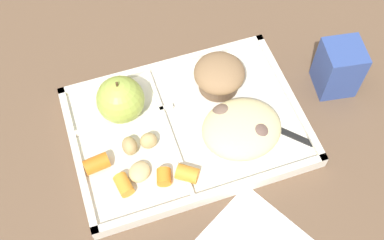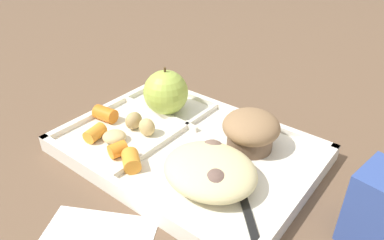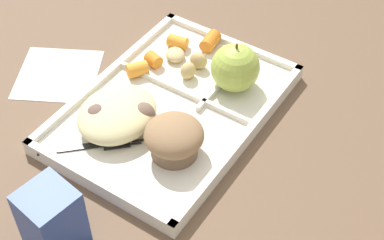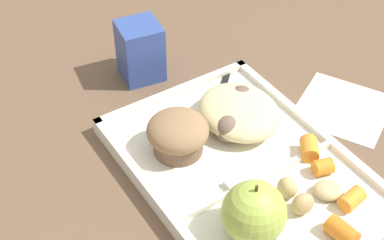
{
  "view_description": "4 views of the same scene",
  "coord_description": "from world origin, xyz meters",
  "px_view_note": "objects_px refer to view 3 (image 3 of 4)",
  "views": [
    {
      "loc": [
        -0.11,
        -0.36,
        0.66
      ],
      "look_at": [
        0.0,
        -0.01,
        0.05
      ],
      "focal_mm": 45.23,
      "sensor_mm": 36.0,
      "label": 1
    },
    {
      "loc": [
        0.26,
        -0.32,
        0.32
      ],
      "look_at": [
        0.01,
        -0.0,
        0.06
      ],
      "focal_mm": 33.44,
      "sensor_mm": 36.0,
      "label": 2
    },
    {
      "loc": [
        0.49,
        0.36,
        0.62
      ],
      "look_at": [
        0.03,
        0.06,
        0.05
      ],
      "focal_mm": 55.07,
      "sensor_mm": 36.0,
      "label": 3
    },
    {
      "loc": [
        -0.39,
        0.33,
        0.56
      ],
      "look_at": [
        0.06,
        0.04,
        0.07
      ],
      "focal_mm": 54.67,
      "sensor_mm": 36.0,
      "label": 4
    }
  ],
  "objects_px": {
    "green_apple": "(235,68)",
    "bran_muffin": "(174,138)",
    "plastic_fork": "(98,145)",
    "milk_carton": "(51,219)",
    "lunch_tray": "(172,109)"
  },
  "relations": [
    {
      "from": "green_apple",
      "to": "bran_muffin",
      "type": "bearing_deg",
      "value": 0.0
    },
    {
      "from": "bran_muffin",
      "to": "plastic_fork",
      "type": "height_order",
      "value": "bran_muffin"
    },
    {
      "from": "green_apple",
      "to": "milk_carton",
      "type": "height_order",
      "value": "green_apple"
    },
    {
      "from": "plastic_fork",
      "to": "milk_carton",
      "type": "height_order",
      "value": "milk_carton"
    },
    {
      "from": "lunch_tray",
      "to": "plastic_fork",
      "type": "distance_m",
      "value": 0.13
    },
    {
      "from": "lunch_tray",
      "to": "green_apple",
      "type": "relative_size",
      "value": 4.39
    },
    {
      "from": "lunch_tray",
      "to": "green_apple",
      "type": "xyz_separation_m",
      "value": [
        -0.09,
        0.05,
        0.04
      ]
    },
    {
      "from": "bran_muffin",
      "to": "milk_carton",
      "type": "relative_size",
      "value": 0.89
    },
    {
      "from": "lunch_tray",
      "to": "bran_muffin",
      "type": "relative_size",
      "value": 4.4
    },
    {
      "from": "bran_muffin",
      "to": "plastic_fork",
      "type": "bearing_deg",
      "value": -63.42
    },
    {
      "from": "lunch_tray",
      "to": "plastic_fork",
      "type": "xyz_separation_m",
      "value": [
        0.12,
        -0.04,
        0.01
      ]
    },
    {
      "from": "plastic_fork",
      "to": "lunch_tray",
      "type": "bearing_deg",
      "value": 161.15
    },
    {
      "from": "lunch_tray",
      "to": "milk_carton",
      "type": "xyz_separation_m",
      "value": [
        0.26,
        0.01,
        0.04
      ]
    },
    {
      "from": "green_apple",
      "to": "bran_muffin",
      "type": "relative_size",
      "value": 1.0
    },
    {
      "from": "lunch_tray",
      "to": "plastic_fork",
      "type": "height_order",
      "value": "lunch_tray"
    }
  ]
}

